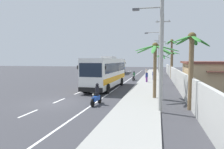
{
  "coord_description": "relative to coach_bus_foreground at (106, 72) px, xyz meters",
  "views": [
    {
      "loc": [
        8.19,
        -14.58,
        3.52
      ],
      "look_at": [
        2.77,
        8.99,
        1.7
      ],
      "focal_mm": 32.08,
      "sensor_mm": 36.0,
      "label": 1
    }
  ],
  "objects": [
    {
      "name": "ground_plane",
      "position": [
        -2.02,
        -9.02,
        -2.04
      ],
      "size": [
        160.0,
        160.0,
        0.0
      ],
      "primitive_type": "plane",
      "color": "#3A3A3F"
    },
    {
      "name": "pedestrian_midwalk",
      "position": [
        4.56,
        6.65,
        -1.07
      ],
      "size": [
        0.36,
        0.36,
        1.6
      ],
      "rotation": [
        0.0,
        0.0,
        2.52
      ],
      "color": "#75388E",
      "rests_on": "sidewalk_kerb"
    },
    {
      "name": "utility_pole_mid",
      "position": [
        6.67,
        5.03,
        3.17
      ],
      "size": [
        3.44,
        0.24,
        9.8
      ],
      "color": "#9E9E99",
      "rests_on": "ground"
    },
    {
      "name": "utility_pole_far",
      "position": [
        6.72,
        20.19,
        2.37
      ],
      "size": [
        1.97,
        0.24,
        8.47
      ],
      "color": "#9E9E99",
      "rests_on": "ground"
    },
    {
      "name": "palm_farthest",
      "position": [
        8.4,
        -8.92,
        1.64
      ],
      "size": [
        2.58,
        2.7,
        5.38
      ],
      "color": "brown",
      "rests_on": "ground"
    },
    {
      "name": "motorcycle_trailing",
      "position": [
        1.55,
        -8.87,
        -1.36
      ],
      "size": [
        0.56,
        1.96,
        1.67
      ],
      "color": "black",
      "rests_on": "ground"
    },
    {
      "name": "boundary_wall",
      "position": [
        8.58,
        4.98,
        -0.93
      ],
      "size": [
        0.24,
        60.0,
        2.21
      ],
      "primitive_type": "cube",
      "color": "#B2B2AD",
      "rests_on": "ground"
    },
    {
      "name": "utility_pole_distant",
      "position": [
        6.32,
        35.36,
        3.42
      ],
      "size": [
        2.54,
        0.24,
        10.48
      ],
      "color": "#9E9E99",
      "rests_on": "ground"
    },
    {
      "name": "palm_fourth",
      "position": [
        6.94,
        22.26,
        1.7
      ],
      "size": [
        3.88,
        3.76,
        4.83
      ],
      "color": "brown",
      "rests_on": "ground"
    },
    {
      "name": "palm_third",
      "position": [
        9.1,
        20.38,
        1.59
      ],
      "size": [
        3.03,
        3.02,
        5.36
      ],
      "color": "brown",
      "rests_on": "ground"
    },
    {
      "name": "palm_second",
      "position": [
        5.95,
        -5.67,
        1.75
      ],
      "size": [
        3.87,
        3.98,
        4.99
      ],
      "color": "brown",
      "rests_on": "ground"
    },
    {
      "name": "palm_nearest",
      "position": [
        8.55,
        14.61,
        2.73
      ],
      "size": [
        2.62,
        2.57,
        7.21
      ],
      "color": "brown",
      "rests_on": "ground"
    },
    {
      "name": "coach_bus_foreground",
      "position": [
        0.0,
        0.0,
        0.0
      ],
      "size": [
        3.17,
        10.85,
        3.92
      ],
      "color": "silver",
      "rests_on": "ground"
    },
    {
      "name": "coach_bus_far_lane",
      "position": [
        -3.83,
        26.34,
        -0.12
      ],
      "size": [
        3.35,
        11.11,
        3.67
      ],
      "color": "gold",
      "rests_on": "ground"
    },
    {
      "name": "lane_markings",
      "position": [
        0.08,
        5.4,
        -2.03
      ],
      "size": [
        3.41,
        71.0,
        0.01
      ],
      "color": "white",
      "rests_on": "ground"
    },
    {
      "name": "utility_pole_nearest",
      "position": [
        6.3,
        -10.13,
        2.79
      ],
      "size": [
        2.94,
        0.24,
        9.03
      ],
      "color": "#9E9E99",
      "rests_on": "ground"
    },
    {
      "name": "motorcycle_beside_bus",
      "position": [
        2.25,
        9.83,
        -1.4
      ],
      "size": [
        0.56,
        1.96,
        1.54
      ],
      "color": "black",
      "rests_on": "ground"
    },
    {
      "name": "sidewalk_kerb",
      "position": [
        4.78,
        0.98,
        -1.97
      ],
      "size": [
        3.2,
        90.0,
        0.14
      ],
      "primitive_type": "cube",
      "color": "#999993",
      "rests_on": "ground"
    },
    {
      "name": "pedestrian_near_kerb",
      "position": [
        5.47,
        10.34,
        -1.06
      ],
      "size": [
        0.36,
        0.36,
        1.59
      ],
      "rotation": [
        0.0,
        0.0,
        3.28
      ],
      "color": "navy",
      "rests_on": "sidewalk_kerb"
    },
    {
      "name": "pedestrian_far_walk",
      "position": [
        4.13,
        12.61,
        -1.02
      ],
      "size": [
        0.36,
        0.36,
        1.68
      ],
      "rotation": [
        0.0,
        0.0,
        1.75
      ],
      "color": "#75388E",
      "rests_on": "sidewalk_kerb"
    }
  ]
}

